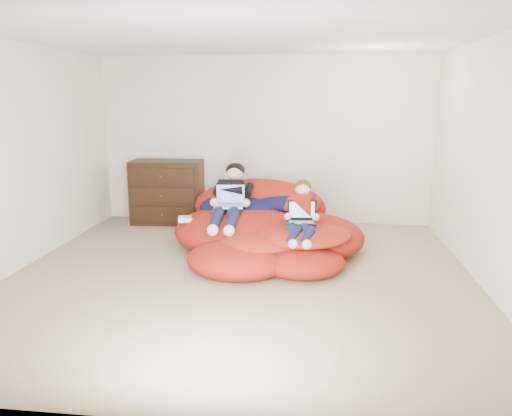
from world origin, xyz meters
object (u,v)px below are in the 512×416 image
at_px(dresser, 168,192).
at_px(beanbag_pile, 266,230).
at_px(older_boy, 231,196).
at_px(younger_boy, 302,212).
at_px(laptop_black, 302,217).
at_px(laptop_white, 230,201).

relative_size(dresser, beanbag_pile, 0.45).
bearing_deg(beanbag_pile, older_boy, 172.30).
height_order(beanbag_pile, younger_boy, younger_boy).
bearing_deg(older_boy, laptop_black, -29.30).
xyz_separation_m(beanbag_pile, laptop_black, (0.46, -0.45, 0.29)).
bearing_deg(older_boy, laptop_white, -90.00).
height_order(older_boy, laptop_black, older_boy).
bearing_deg(dresser, younger_boy, -37.98).
bearing_deg(laptop_white, older_boy, 90.00).
xyz_separation_m(laptop_white, laptop_black, (0.91, -0.39, -0.08)).
xyz_separation_m(younger_boy, laptop_white, (-0.91, 0.35, 0.03)).
height_order(dresser, younger_boy, dresser).
relative_size(dresser, older_boy, 0.88).
bearing_deg(younger_boy, dresser, 142.02).
xyz_separation_m(dresser, laptop_black, (2.10, -1.68, 0.08)).
height_order(older_boy, younger_boy, older_boy).
bearing_deg(laptop_black, older_boy, 150.70).
xyz_separation_m(dresser, beanbag_pile, (1.64, -1.23, -0.22)).
bearing_deg(laptop_white, dresser, 132.63).
distance_m(younger_boy, laptop_black, 0.07).
bearing_deg(younger_boy, older_boy, 152.99).
height_order(dresser, laptop_white, dresser).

